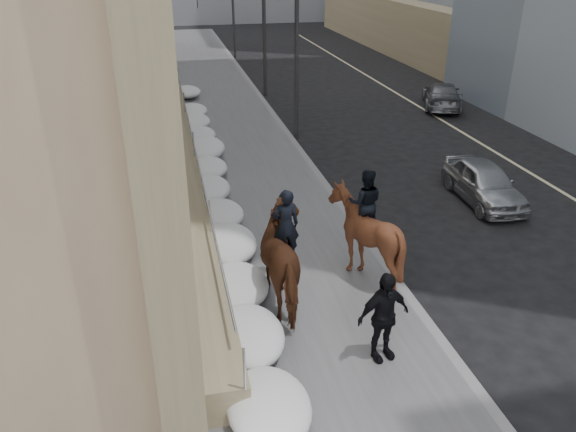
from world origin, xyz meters
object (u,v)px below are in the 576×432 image
object	(u,v)px
pedestrian	(383,317)
car_grey	(442,95)
car_silver	(484,182)
mounted_horse_right	(364,232)
mounted_horse_left	(289,257)

from	to	relation	value
pedestrian	car_grey	xyz separation A→B (m)	(10.40, 18.22, -0.46)
car_silver	mounted_horse_right	bearing A→B (deg)	-142.67
mounted_horse_right	car_grey	xyz separation A→B (m)	(9.71, 15.12, -0.70)
pedestrian	car_silver	size ratio (longest dim) A/B	0.51
mounted_horse_left	mounted_horse_right	size ratio (longest dim) A/B	1.00
mounted_horse_left	mounted_horse_right	distance (m)	2.22
mounted_horse_right	car_silver	xyz separation A→B (m)	(5.53, 3.73, -0.68)
car_silver	car_grey	bearing A→B (deg)	73.18
mounted_horse_right	pedestrian	bearing A→B (deg)	94.41
pedestrian	car_grey	distance (m)	20.99
pedestrian	mounted_horse_right	bearing A→B (deg)	65.79
pedestrian	car_grey	bearing A→B (deg)	48.69
mounted_horse_right	car_grey	size ratio (longest dim) A/B	0.63
car_silver	mounted_horse_left	bearing A→B (deg)	-146.13
car_silver	car_grey	size ratio (longest dim) A/B	0.88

